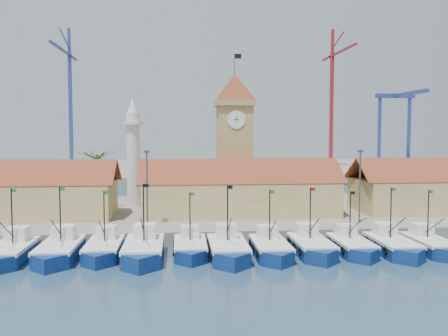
{
  "coord_description": "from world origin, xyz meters",
  "views": [
    {
      "loc": [
        -8.27,
        -47.34,
        12.69
      ],
      "look_at": [
        -2.28,
        18.0,
        7.98
      ],
      "focal_mm": 40.0,
      "sensor_mm": 36.0,
      "label": 1
    }
  ],
  "objects": [
    {
      "name": "ground",
      "position": [
        0.0,
        0.0,
        0.0
      ],
      "size": [
        400.0,
        400.0,
        0.0
      ],
      "primitive_type": "plane",
      "color": "#1C344B",
      "rests_on": "ground"
    },
    {
      "name": "boat_4",
      "position": [
        -7.11,
        3.33,
        0.71
      ],
      "size": [
        3.3,
        9.04,
        6.84
      ],
      "color": "navy",
      "rests_on": "ground"
    },
    {
      "name": "boat_10",
      "position": [
        18.19,
        2.18,
        0.72
      ],
      "size": [
        3.36,
        9.2,
        6.96
      ],
      "color": "navy",
      "rests_on": "ground"
    },
    {
      "name": "boat_3",
      "position": [
        -11.8,
        2.04,
        0.83
      ],
      "size": [
        3.85,
        10.55,
        7.98
      ],
      "color": "navy",
      "rests_on": "ground"
    },
    {
      "name": "boat_0",
      "position": [
        -24.82,
        2.59,
        0.78
      ],
      "size": [
        3.64,
        9.96,
        7.54
      ],
      "color": "navy",
      "rests_on": "ground"
    },
    {
      "name": "palm_tree",
      "position": [
        -20.0,
        26.0,
        6.25
      ],
      "size": [
        5.6,
        5.03,
        8.39
      ],
      "color": "brown",
      "rests_on": "quay"
    },
    {
      "name": "gantry",
      "position": [
        62.0,
        106.65,
        20.04
      ],
      "size": [
        13.0,
        22.0,
        23.2
      ],
      "color": "navy",
      "rests_on": "terminal"
    },
    {
      "name": "crane_blue_near",
      "position": [
        -40.7,
        106.51,
        25.27
      ],
      "size": [
        1.0,
        33.22,
        41.84
      ],
      "color": "navy",
      "rests_on": "terminal"
    },
    {
      "name": "lamp_posts",
      "position": [
        0.5,
        12.0,
        6.48
      ],
      "size": [
        80.7,
        0.25,
        9.03
      ],
      "color": "#3F3F44",
      "rests_on": "quay"
    },
    {
      "name": "boat_1",
      "position": [
        -20.17,
        2.74,
        0.79
      ],
      "size": [
        3.69,
        10.11,
        7.65
      ],
      "color": "navy",
      "rests_on": "ground"
    },
    {
      "name": "boat_6",
      "position": [
        1.07,
        2.08,
        0.74
      ],
      "size": [
        3.45,
        9.45,
        7.15
      ],
      "color": "navy",
      "rests_on": "ground"
    },
    {
      "name": "clock_tower",
      "position": [
        0.0,
        26.0,
        11.96
      ],
      "size": [
        5.8,
        5.8,
        22.7
      ],
      "color": "tan",
      "rests_on": "quay"
    },
    {
      "name": "crane_red_right",
      "position": [
        39.33,
        103.84,
        25.35
      ],
      "size": [
        1.0,
        30.92,
        42.33
      ],
      "color": "maroon",
      "rests_on": "terminal"
    },
    {
      "name": "boat_9",
      "position": [
        14.0,
        1.98,
        0.75
      ],
      "size": [
        3.52,
        9.63,
        7.29
      ],
      "color": "navy",
      "rests_on": "ground"
    },
    {
      "name": "boat_8",
      "position": [
        9.79,
        2.56,
        0.71
      ],
      "size": [
        3.31,
        9.07,
        6.86
      ],
      "color": "navy",
      "rests_on": "ground"
    },
    {
      "name": "terminal",
      "position": [
        0.0,
        110.0,
        1.0
      ],
      "size": [
        240.0,
        80.0,
        2.0
      ],
      "primitive_type": "cube",
      "color": "gray",
      "rests_on": "ground"
    },
    {
      "name": "boat_7",
      "position": [
        5.46,
        2.47,
        0.76
      ],
      "size": [
        3.54,
        9.7,
        7.34
      ],
      "color": "navy",
      "rests_on": "ground"
    },
    {
      "name": "minaret",
      "position": [
        -15.0,
        28.0,
        9.73
      ],
      "size": [
        3.0,
        3.0,
        16.3
      ],
      "color": "silver",
      "rests_on": "quay"
    },
    {
      "name": "boat_5",
      "position": [
        -3.31,
        1.85,
        0.8
      ],
      "size": [
        3.73,
        10.23,
        7.74
      ],
      "color": "navy",
      "rests_on": "ground"
    },
    {
      "name": "boat_2",
      "position": [
        -15.9,
        3.38,
        0.73
      ],
      "size": [
        3.42,
        9.38,
        7.1
      ],
      "color": "navy",
      "rests_on": "ground"
    },
    {
      "name": "quay",
      "position": [
        0.0,
        24.0,
        0.75
      ],
      "size": [
        140.0,
        32.0,
        1.5
      ],
      "primitive_type": "cube",
      "color": "gray",
      "rests_on": "ground"
    },
    {
      "name": "hall_center",
      "position": [
        0.0,
        20.0,
        3.99
      ],
      "size": [
        27.04,
        10.13,
        7.61
      ],
      "color": "tan",
      "rests_on": "quay"
    }
  ]
}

